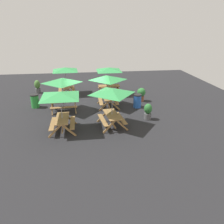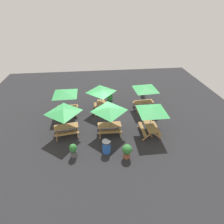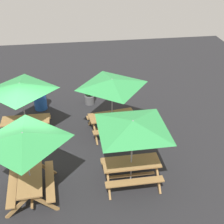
{
  "view_description": "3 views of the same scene",
  "coord_description": "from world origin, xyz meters",
  "px_view_note": "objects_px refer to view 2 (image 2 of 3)",
  "views": [
    {
      "loc": [
        -14.85,
        0.16,
        5.68
      ],
      "look_at": [
        -3.18,
        -1.37,
        0.9
      ],
      "focal_mm": 35.0,
      "sensor_mm": 36.0,
      "label": 1
    },
    {
      "loc": [
        -0.81,
        -12.19,
        8.96
      ],
      "look_at": [
        0.48,
        0.0,
        0.9
      ],
      "focal_mm": 28.0,
      "sensor_mm": 36.0,
      "label": 2
    },
    {
      "loc": [
        -1.73,
        8.82,
        7.13
      ],
      "look_at": [
        -3.18,
        -1.37,
        0.9
      ],
      "focal_mm": 50.0,
      "sensor_mm": 36.0,
      "label": 3
    }
  ],
  "objects_px": {
    "picnic_table_1": "(64,113)",
    "picnic_table_3": "(145,90)",
    "potted_plant_1": "(127,151)",
    "potted_plant_2": "(144,91)",
    "picnic_table_0": "(152,112)",
    "picnic_table_5": "(101,92)",
    "trash_bin_green": "(110,95)",
    "potted_plant_0": "(73,150)",
    "trash_bin_blue": "(106,147)",
    "picnic_table_2": "(65,95)",
    "picnic_table_4": "(109,111)"
  },
  "relations": [
    {
      "from": "picnic_table_0",
      "to": "picnic_table_5",
      "type": "distance_m",
      "value": 5.01
    },
    {
      "from": "potted_plant_1",
      "to": "potted_plant_2",
      "type": "xyz_separation_m",
      "value": [
        3.33,
        8.46,
        -0.01
      ]
    },
    {
      "from": "picnic_table_3",
      "to": "potted_plant_2",
      "type": "height_order",
      "value": "picnic_table_3"
    },
    {
      "from": "picnic_table_1",
      "to": "picnic_table_3",
      "type": "height_order",
      "value": "same"
    },
    {
      "from": "picnic_table_5",
      "to": "potted_plant_1",
      "type": "distance_m",
      "value": 6.17
    },
    {
      "from": "potted_plant_2",
      "to": "trash_bin_blue",
      "type": "bearing_deg",
      "value": -120.57
    },
    {
      "from": "picnic_table_1",
      "to": "picnic_table_2",
      "type": "distance_m",
      "value": 2.85
    },
    {
      "from": "trash_bin_blue",
      "to": "potted_plant_1",
      "type": "relative_size",
      "value": 0.93
    },
    {
      "from": "potted_plant_1",
      "to": "picnic_table_4",
      "type": "bearing_deg",
      "value": 108.31
    },
    {
      "from": "picnic_table_1",
      "to": "picnic_table_3",
      "type": "bearing_deg",
      "value": 16.07
    },
    {
      "from": "picnic_table_1",
      "to": "potted_plant_1",
      "type": "height_order",
      "value": "picnic_table_1"
    },
    {
      "from": "picnic_table_4",
      "to": "potted_plant_1",
      "type": "bearing_deg",
      "value": -71.8
    },
    {
      "from": "picnic_table_3",
      "to": "potted_plant_1",
      "type": "height_order",
      "value": "picnic_table_3"
    },
    {
      "from": "picnic_table_2",
      "to": "trash_bin_green",
      "type": "distance_m",
      "value": 4.87
    },
    {
      "from": "picnic_table_4",
      "to": "potted_plant_2",
      "type": "relative_size",
      "value": 2.05
    },
    {
      "from": "trash_bin_green",
      "to": "potted_plant_2",
      "type": "height_order",
      "value": "potted_plant_2"
    },
    {
      "from": "picnic_table_4",
      "to": "trash_bin_green",
      "type": "bearing_deg",
      "value": 84.04
    },
    {
      "from": "picnic_table_5",
      "to": "potted_plant_0",
      "type": "height_order",
      "value": "picnic_table_5"
    },
    {
      "from": "trash_bin_green",
      "to": "picnic_table_3",
      "type": "bearing_deg",
      "value": -34.43
    },
    {
      "from": "picnic_table_3",
      "to": "potted_plant_2",
      "type": "xyz_separation_m",
      "value": [
        0.66,
        2.55,
        -1.39
      ]
    },
    {
      "from": "picnic_table_0",
      "to": "trash_bin_green",
      "type": "distance_m",
      "value": 6.42
    },
    {
      "from": "picnic_table_4",
      "to": "trash_bin_blue",
      "type": "distance_m",
      "value": 2.59
    },
    {
      "from": "picnic_table_4",
      "to": "potted_plant_0",
      "type": "distance_m",
      "value": 3.71
    },
    {
      "from": "picnic_table_3",
      "to": "potted_plant_2",
      "type": "bearing_deg",
      "value": 71.15
    },
    {
      "from": "picnic_table_0",
      "to": "trash_bin_blue",
      "type": "xyz_separation_m",
      "value": [
        -3.48,
        -1.65,
        -1.49
      ]
    },
    {
      "from": "picnic_table_0",
      "to": "picnic_table_1",
      "type": "xyz_separation_m",
      "value": [
        -6.38,
        0.58,
        0.0
      ]
    },
    {
      "from": "potted_plant_1",
      "to": "picnic_table_1",
      "type": "bearing_deg",
      "value": 145.72
    },
    {
      "from": "picnic_table_0",
      "to": "trash_bin_green",
      "type": "height_order",
      "value": "picnic_table_0"
    },
    {
      "from": "picnic_table_5",
      "to": "trash_bin_blue",
      "type": "distance_m",
      "value": 5.45
    },
    {
      "from": "trash_bin_blue",
      "to": "potted_plant_0",
      "type": "relative_size",
      "value": 0.94
    },
    {
      "from": "picnic_table_0",
      "to": "potted_plant_0",
      "type": "relative_size",
      "value": 2.72
    },
    {
      "from": "picnic_table_2",
      "to": "trash_bin_blue",
      "type": "relative_size",
      "value": 2.89
    },
    {
      "from": "picnic_table_1",
      "to": "potted_plant_2",
      "type": "height_order",
      "value": "picnic_table_1"
    },
    {
      "from": "potted_plant_0",
      "to": "trash_bin_blue",
      "type": "bearing_deg",
      "value": 3.99
    },
    {
      "from": "picnic_table_1",
      "to": "picnic_table_4",
      "type": "relative_size",
      "value": 1.0
    },
    {
      "from": "picnic_table_4",
      "to": "potted_plant_1",
      "type": "height_order",
      "value": "picnic_table_4"
    },
    {
      "from": "trash_bin_green",
      "to": "picnic_table_0",
      "type": "bearing_deg",
      "value": -65.97
    },
    {
      "from": "picnic_table_0",
      "to": "trash_bin_blue",
      "type": "height_order",
      "value": "picnic_table_0"
    },
    {
      "from": "picnic_table_1",
      "to": "potted_plant_0",
      "type": "xyz_separation_m",
      "value": [
        0.71,
        -2.38,
        -1.44
      ]
    },
    {
      "from": "picnic_table_5",
      "to": "picnic_table_4",
      "type": "bearing_deg",
      "value": -176.11
    },
    {
      "from": "picnic_table_4",
      "to": "trash_bin_blue",
      "type": "xyz_separation_m",
      "value": [
        -0.4,
        -2.08,
        -1.49
      ]
    },
    {
      "from": "trash_bin_blue",
      "to": "trash_bin_green",
      "type": "height_order",
      "value": "same"
    },
    {
      "from": "picnic_table_3",
      "to": "picnic_table_5",
      "type": "xyz_separation_m",
      "value": [
        -3.98,
        -0.04,
        0.0
      ]
    },
    {
      "from": "potted_plant_1",
      "to": "potted_plant_2",
      "type": "bearing_deg",
      "value": 68.51
    },
    {
      "from": "picnic_table_2",
      "to": "picnic_table_5",
      "type": "xyz_separation_m",
      "value": [
        3.09,
        0.16,
        0.0
      ]
    },
    {
      "from": "trash_bin_blue",
      "to": "potted_plant_2",
      "type": "xyz_separation_m",
      "value": [
        4.62,
        7.83,
        0.1
      ]
    },
    {
      "from": "picnic_table_0",
      "to": "trash_bin_blue",
      "type": "bearing_deg",
      "value": 115.01
    },
    {
      "from": "picnic_table_2",
      "to": "trash_bin_green",
      "type": "height_order",
      "value": "picnic_table_2"
    },
    {
      "from": "picnic_table_0",
      "to": "picnic_table_3",
      "type": "distance_m",
      "value": 3.66
    },
    {
      "from": "picnic_table_5",
      "to": "trash_bin_blue",
      "type": "relative_size",
      "value": 2.38
    }
  ]
}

